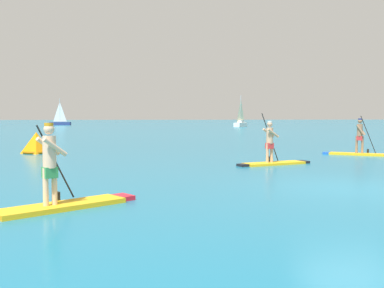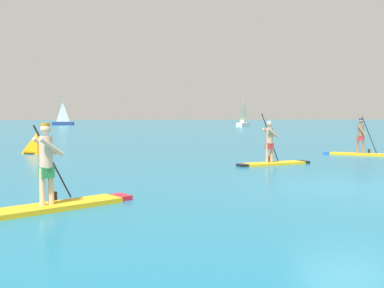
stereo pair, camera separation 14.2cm
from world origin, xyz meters
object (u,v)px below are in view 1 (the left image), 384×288
object	(u,v)px
sailboat_left_horizon	(60,122)
paddleboarder_mid_center	(273,155)
paddleboarder_far_right	(359,147)
race_marker_buoy	(36,144)
sailboat_right_horizon	(241,122)
paddleboarder_near_left	(59,192)

from	to	relation	value
sailboat_left_horizon	paddleboarder_mid_center	bearing A→B (deg)	109.45
paddleboarder_mid_center	paddleboarder_far_right	world-z (taller)	paddleboarder_mid_center
race_marker_buoy	sailboat_left_horizon	size ratio (longest dim) A/B	0.24
race_marker_buoy	sailboat_right_horizon	size ratio (longest dim) A/B	0.24
paddleboarder_near_left	race_marker_buoy	size ratio (longest dim) A/B	2.20
sailboat_left_horizon	paddleboarder_far_right	bearing A→B (deg)	113.80
paddleboarder_mid_center	race_marker_buoy	bearing A→B (deg)	128.07
paddleboarder_near_left	sailboat_right_horizon	distance (m)	71.45
paddleboarder_far_right	race_marker_buoy	size ratio (longest dim) A/B	2.14
sailboat_left_horizon	race_marker_buoy	bearing A→B (deg)	103.04
race_marker_buoy	sailboat_left_horizon	world-z (taller)	sailboat_left_horizon
paddleboarder_near_left	sailboat_left_horizon	distance (m)	88.73
paddleboarder_mid_center	sailboat_left_horizon	size ratio (longest dim) A/B	0.57
paddleboarder_near_left	paddleboarder_far_right	bearing A→B (deg)	6.80
paddleboarder_near_left	sailboat_left_horizon	bearing A→B (deg)	63.77
paddleboarder_mid_center	sailboat_left_horizon	world-z (taller)	sailboat_left_horizon
sailboat_left_horizon	sailboat_right_horizon	size ratio (longest dim) A/B	1.00
paddleboarder_far_right	race_marker_buoy	xyz separation A→B (m)	(-15.70, 3.22, 0.09)
paddleboarder_near_left	sailboat_left_horizon	size ratio (longest dim) A/B	0.53
paddleboarder_near_left	paddleboarder_far_right	world-z (taller)	paddleboarder_far_right
paddleboarder_mid_center	sailboat_left_horizon	bearing A→B (deg)	85.85
paddleboarder_mid_center	race_marker_buoy	distance (m)	12.30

